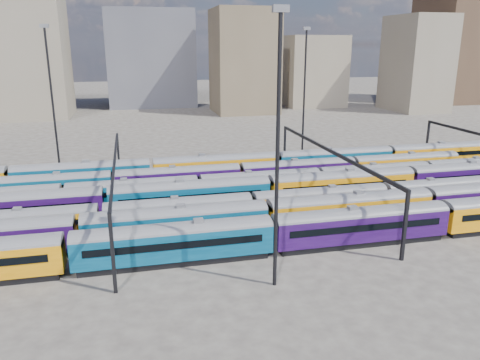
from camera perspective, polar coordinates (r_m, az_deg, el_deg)
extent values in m
plane|color=#3D3833|center=(67.29, 2.71, -3.32)|extent=(500.00, 500.00, 0.00)
cube|color=black|center=(51.11, -7.91, -9.58)|extent=(19.88, 2.58, 0.73)
cube|color=#053652|center=(50.32, -7.99, -7.65)|extent=(20.92, 3.03, 3.03)
cylinder|color=#4C4C51|center=(49.73, -8.06, -6.05)|extent=(20.92, 3.03, 3.03)
cube|color=black|center=(48.77, -7.83, -7.97)|extent=(18.41, 0.06, 0.78)
cube|color=black|center=(51.59, -8.18, -6.60)|extent=(18.41, 0.06, 0.78)
cube|color=slate|center=(49.44, -8.10, -5.18)|extent=(1.05, 0.94, 0.37)
cube|color=black|center=(56.87, 14.38, -7.20)|extent=(19.88, 2.58, 0.73)
cube|color=#1C0737|center=(56.17, 14.51, -5.44)|extent=(20.92, 3.03, 3.03)
cylinder|color=#4C4C51|center=(55.64, 14.62, -3.98)|extent=(20.92, 3.03, 3.03)
cube|color=black|center=(54.79, 15.28, -5.65)|extent=(18.41, 0.06, 0.78)
cube|color=black|center=(57.30, 13.83, -4.56)|extent=(18.41, 0.06, 0.78)
cube|color=slate|center=(55.37, 14.68, -3.20)|extent=(1.05, 0.94, 0.37)
cube|color=black|center=(55.70, -7.65, -7.32)|extent=(20.14, 2.61, 0.74)
cube|color=#053652|center=(54.97, -7.72, -5.49)|extent=(21.20, 3.07, 3.07)
cylinder|color=#4C4C51|center=(54.42, -7.78, -3.99)|extent=(21.20, 3.07, 3.07)
cube|color=black|center=(53.39, -7.56, -5.73)|extent=(18.66, 0.06, 0.80)
cube|color=black|center=(56.29, -7.90, -4.57)|extent=(18.66, 0.06, 0.80)
cube|color=slate|center=(54.15, -7.81, -3.18)|extent=(1.06, 0.95, 0.37)
cube|color=black|center=(61.42, 13.11, -5.33)|extent=(20.14, 2.61, 0.74)
cube|color=#BB7107|center=(60.76, 13.23, -3.65)|extent=(21.20, 3.07, 3.07)
cylinder|color=#4C4C51|center=(60.26, 13.32, -2.28)|extent=(21.20, 3.07, 3.07)
cube|color=black|center=(59.33, 13.91, -3.80)|extent=(18.66, 0.06, 0.80)
cube|color=black|center=(61.95, 12.62, -2.86)|extent=(18.66, 0.06, 0.80)
cube|color=slate|center=(60.01, 13.37, -1.53)|extent=(1.06, 0.95, 0.37)
cube|color=black|center=(61.72, -25.36, -6.47)|extent=(17.55, 2.28, 0.65)
cube|color=#BB7107|center=(61.15, -25.55, -5.03)|extent=(18.47, 2.68, 2.68)
cylinder|color=#4C4C51|center=(60.71, -25.70, -3.84)|extent=(18.47, 2.68, 2.68)
cube|color=black|center=(59.80, -25.84, -5.20)|extent=(16.26, 0.06, 0.69)
cube|color=black|center=(62.29, -25.34, -4.31)|extent=(16.26, 0.06, 0.69)
cube|color=slate|center=(60.49, -25.78, -3.21)|extent=(0.92, 0.83, 0.32)
cube|color=black|center=(60.39, -7.36, -5.45)|extent=(17.55, 2.28, 0.65)
cube|color=#1C0737|center=(59.80, -7.42, -3.97)|extent=(18.47, 2.68, 2.68)
cylinder|color=#4C4C51|center=(59.35, -7.47, -2.75)|extent=(18.47, 2.68, 2.68)
cube|color=black|center=(58.42, -7.29, -4.12)|extent=(16.26, 0.06, 0.69)
cube|color=black|center=(60.97, -7.57, -3.25)|extent=(16.26, 0.06, 0.69)
cube|color=slate|center=(59.13, -7.49, -2.10)|extent=(0.92, 0.83, 0.32)
cube|color=black|center=(64.90, 9.66, -3.99)|extent=(17.55, 2.28, 0.65)
cube|color=#BB7107|center=(64.35, 9.73, -2.60)|extent=(18.47, 2.68, 2.68)
cylinder|color=#4C4C51|center=(63.93, 9.78, -1.46)|extent=(18.47, 2.68, 2.68)
cube|color=black|center=(63.07, 10.22, -2.70)|extent=(16.26, 0.06, 0.69)
cube|color=black|center=(65.43, 9.28, -1.96)|extent=(16.26, 0.06, 0.69)
cube|color=slate|center=(63.72, 9.81, -0.85)|extent=(0.92, 0.83, 0.32)
cube|color=black|center=(74.19, 23.39, -2.54)|extent=(17.55, 2.28, 0.65)
cube|color=#1C0737|center=(73.71, 23.54, -1.32)|extent=(18.47, 2.68, 2.68)
cylinder|color=#4C4C51|center=(73.35, 23.65, -0.32)|extent=(18.47, 2.68, 2.68)
cube|color=black|center=(72.59, 24.19, -1.39)|extent=(16.26, 0.06, 0.69)
cube|color=black|center=(74.66, 22.96, -0.78)|extent=(16.26, 0.06, 0.69)
cube|color=slate|center=(73.17, 23.72, 0.22)|extent=(0.92, 0.83, 0.32)
cube|color=black|center=(66.55, -25.61, -4.85)|extent=(20.75, 2.69, 0.76)
cube|color=#1C0737|center=(65.92, -25.82, -3.25)|extent=(21.84, 3.17, 3.17)
cylinder|color=#4C4C51|center=(65.45, -25.98, -1.94)|extent=(21.84, 3.17, 3.17)
cube|color=black|center=(64.32, -26.14, -3.39)|extent=(19.22, 0.06, 0.82)
cube|color=black|center=(67.29, -25.58, -2.50)|extent=(19.22, 0.06, 0.82)
cube|color=slate|center=(65.22, -26.07, -1.23)|extent=(1.09, 0.98, 0.38)
cube|color=black|center=(65.23, -6.02, -3.68)|extent=(20.75, 2.69, 0.76)
cube|color=#053652|center=(64.59, -6.07, -2.04)|extent=(21.84, 3.17, 3.17)
cylinder|color=#4C4C51|center=(64.12, -6.11, -0.69)|extent=(21.84, 3.17, 3.17)
cube|color=black|center=(62.96, -5.89, -2.16)|extent=(19.22, 0.06, 0.82)
cube|color=black|center=(65.99, -6.26, -1.30)|extent=(19.22, 0.06, 0.82)
cube|color=slate|center=(63.88, -6.13, 0.03)|extent=(1.09, 0.98, 0.38)
cube|color=black|center=(71.33, 12.16, -2.21)|extent=(20.75, 2.69, 0.76)
cube|color=#BB7107|center=(70.75, 12.26, -0.70)|extent=(21.84, 3.17, 3.17)
cylinder|color=#4C4C51|center=(70.31, 12.33, 0.54)|extent=(21.84, 3.17, 3.17)
cube|color=black|center=(69.26, 12.84, -0.77)|extent=(19.22, 0.06, 0.82)
cube|color=black|center=(72.03, 11.73, -0.05)|extent=(19.22, 0.06, 0.82)
cube|color=slate|center=(70.10, 12.37, 1.20)|extent=(1.09, 0.98, 0.38)
cube|color=black|center=(83.24, 26.29, -0.90)|extent=(20.75, 2.69, 0.76)
cube|color=#1C0737|center=(82.74, 26.45, 0.40)|extent=(21.84, 3.17, 3.17)
cylinder|color=#4C4C51|center=(82.37, 26.59, 1.46)|extent=(21.84, 3.17, 3.17)
cube|color=black|center=(81.47, 27.19, 0.35)|extent=(19.22, 0.06, 0.82)
cube|color=black|center=(83.83, 25.80, 0.94)|extent=(19.22, 0.06, 0.82)
cube|color=slate|center=(82.18, 26.66, 2.03)|extent=(1.09, 0.98, 0.38)
cube|color=black|center=(69.55, -12.79, -2.78)|extent=(17.51, 2.27, 0.65)
cube|color=#053652|center=(69.04, -12.87, -1.48)|extent=(18.43, 2.67, 2.67)
cylinder|color=#4C4C51|center=(68.66, -12.94, -0.41)|extent=(18.43, 2.67, 2.67)
cube|color=black|center=(67.65, -12.87, -1.56)|extent=(16.22, 0.06, 0.69)
cube|color=black|center=(70.25, -12.90, -0.90)|extent=(16.22, 0.06, 0.69)
cube|color=slate|center=(68.47, -12.98, 0.16)|extent=(0.92, 0.83, 0.32)
cube|color=black|center=(72.04, 2.51, -1.71)|extent=(17.51, 2.27, 0.65)
cube|color=#1C0737|center=(71.55, 2.52, -0.45)|extent=(18.43, 2.67, 2.67)
cylinder|color=#4C4C51|center=(71.18, 2.54, 0.58)|extent=(18.43, 2.67, 2.67)
cube|color=black|center=(70.21, 2.82, -0.51)|extent=(16.22, 0.06, 0.69)
cube|color=black|center=(72.71, 2.24, 0.09)|extent=(16.22, 0.06, 0.69)
cube|color=slate|center=(70.99, 2.54, 1.13)|extent=(0.92, 0.83, 0.32)
cube|color=black|center=(79.16, 15.89, -0.68)|extent=(17.51, 2.27, 0.65)
cube|color=#BB7107|center=(78.72, 15.98, 0.48)|extent=(18.43, 2.67, 2.67)
cylinder|color=#4C4C51|center=(78.38, 16.06, 1.42)|extent=(18.43, 2.67, 2.67)
cube|color=black|center=(77.50, 16.48, 0.44)|extent=(16.22, 0.06, 0.69)
cube|color=black|center=(79.77, 15.53, 0.96)|extent=(16.22, 0.06, 0.69)
cube|color=slate|center=(78.21, 16.10, 1.92)|extent=(0.92, 0.83, 0.32)
cube|color=black|center=(89.82, 26.58, 0.18)|extent=(17.51, 2.27, 0.65)
cube|color=#053652|center=(89.43, 26.72, 1.20)|extent=(18.43, 2.67, 2.67)
cylinder|color=#4C4C51|center=(89.13, 26.82, 2.03)|extent=(18.43, 2.67, 2.67)
cube|color=black|center=(90.36, 26.20, 1.62)|extent=(16.22, 0.06, 0.69)
cube|color=slate|center=(88.98, 26.88, 2.47)|extent=(0.92, 0.83, 0.32)
cube|color=black|center=(75.46, -22.65, -2.14)|extent=(18.33, 2.38, 0.68)
cube|color=#053652|center=(74.97, -22.79, -0.88)|extent=(19.29, 2.80, 2.80)
cylinder|color=#4C4C51|center=(74.60, -22.91, 0.14)|extent=(19.29, 2.80, 2.80)
cube|color=black|center=(73.53, -22.99, -0.95)|extent=(16.98, 0.06, 0.72)
cube|color=black|center=(76.22, -22.66, -0.34)|extent=(16.98, 0.06, 0.72)
cube|color=slate|center=(74.41, -22.97, 0.70)|extent=(0.96, 0.87, 0.34)
cube|color=black|center=(74.61, -7.45, -1.19)|extent=(18.33, 2.38, 0.68)
cube|color=#1C0737|center=(74.12, -7.50, 0.09)|extent=(19.29, 2.80, 2.80)
cylinder|color=#4C4C51|center=(73.75, -7.54, 1.14)|extent=(19.29, 2.80, 2.80)
cube|color=black|center=(72.67, -7.39, 0.04)|extent=(16.98, 0.06, 0.72)
cube|color=black|center=(75.39, -7.63, 0.63)|extent=(16.98, 0.06, 0.72)
cube|color=slate|center=(73.56, -7.56, 1.70)|extent=(0.96, 0.87, 0.34)
cube|color=black|center=(78.95, 7.05, -0.20)|extent=(18.33, 2.38, 0.68)
cube|color=#1C0737|center=(78.48, 7.09, 1.02)|extent=(19.29, 2.80, 2.80)
cylinder|color=#4C4C51|center=(78.13, 7.13, 2.01)|extent=(19.29, 2.80, 2.80)
cube|color=black|center=(77.11, 7.46, 0.99)|extent=(16.98, 0.06, 0.72)
cube|color=black|center=(79.68, 6.75, 1.51)|extent=(16.98, 0.06, 0.72)
cube|color=slate|center=(77.95, 7.14, 2.54)|extent=(0.96, 0.87, 0.34)
cube|color=black|center=(87.69, 19.35, 0.65)|extent=(18.33, 2.38, 0.68)
cube|color=#BB7107|center=(87.27, 19.45, 1.75)|extent=(19.29, 2.80, 2.80)
cylinder|color=#4C4C51|center=(86.95, 19.54, 2.64)|extent=(19.29, 2.80, 2.80)
cube|color=black|center=(86.04, 19.97, 1.73)|extent=(16.98, 0.06, 0.72)
cube|color=black|center=(88.35, 18.99, 2.19)|extent=(16.98, 0.06, 0.72)
cube|color=slate|center=(86.79, 19.58, 3.12)|extent=(0.96, 0.87, 0.34)
cube|color=black|center=(79.49, -18.50, -0.80)|extent=(20.09, 2.61, 0.74)
cube|color=#053652|center=(78.98, -18.62, 0.52)|extent=(21.15, 3.07, 3.07)
cylinder|color=#4C4C51|center=(78.60, -18.72, 1.60)|extent=(21.15, 3.07, 3.07)
cube|color=black|center=(77.39, -18.74, 0.48)|extent=(18.61, 0.06, 0.79)
cube|color=black|center=(80.38, -18.55, 1.07)|extent=(18.61, 0.06, 0.79)
cube|color=slate|center=(78.41, -18.77, 2.18)|extent=(1.06, 0.95, 0.37)
cube|color=black|center=(80.27, -2.89, 0.20)|extent=(20.09, 2.61, 0.74)
cube|color=#BB7107|center=(79.77, -2.91, 1.52)|extent=(21.15, 3.07, 3.07)
cylinder|color=#4C4C51|center=(79.39, -2.93, 2.59)|extent=(21.15, 3.07, 3.07)
cube|color=black|center=(78.19, -2.71, 1.50)|extent=(18.61, 0.06, 0.79)
cube|color=black|center=(81.16, -3.11, 2.04)|extent=(18.61, 0.06, 0.79)
cube|color=slate|center=(79.20, -2.94, 3.16)|extent=(1.06, 0.95, 0.37)
cube|color=black|center=(86.68, 11.39, 1.11)|extent=(20.09, 2.61, 0.74)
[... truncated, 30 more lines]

